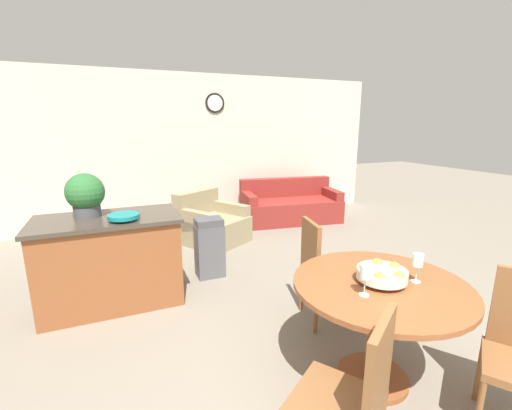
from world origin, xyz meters
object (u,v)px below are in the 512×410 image
Objects in this scene: dining_chair_near_left at (352,396)px; teal_bowl at (124,216)px; trash_bin at (210,248)px; wine_glass_left at (366,273)px; potted_plant at (85,194)px; wine_glass_right at (418,261)px; couch at (290,206)px; dining_table at (379,306)px; armchair at (211,225)px; kitchen_island at (111,261)px; dining_chair_far_side at (321,267)px; fruit_bowl at (382,274)px.

teal_bowl is at bearing 77.76° from dining_chair_near_left.
dining_chair_near_left is at bearing -90.48° from trash_bin.
potted_plant is at bearing 127.98° from wine_glass_left.
wine_glass_right is 4.28m from couch.
wine_glass_left is 0.45m from wine_glass_right.
dining_table reaches higher than trash_bin.
teal_bowl is 2.19m from armchair.
wine_glass_right is 0.70× the size of teal_bowl.
kitchen_island is (-1.71, 1.93, -0.13)m from dining_table.
dining_chair_far_side is 2.10m from kitchen_island.
dining_chair_far_side reaches higher than couch.
dining_table is at bearing -48.32° from teal_bowl.
teal_bowl is 0.67× the size of potted_plant.
wine_glass_left is 0.15× the size of kitchen_island.
dining_chair_near_left is 2.94× the size of fruit_bowl.
dining_table is 3.40m from armchair.
dining_table is 1.22× the size of dining_chair_near_left.
dining_chair_far_side is 3.36× the size of teal_bowl.
dining_chair_near_left is at bearing -133.60° from wine_glass_left.
teal_bowl is (-1.78, 1.82, 0.04)m from wine_glass_right.
teal_bowl reaches higher than wine_glass_left.
dining_chair_near_left and dining_chair_far_side have the same top height.
kitchen_island is (-1.07, 2.46, -0.07)m from dining_chair_near_left.
dining_table is 0.24m from fruit_bowl.
dining_chair_near_left reaches higher than kitchen_island.
dining_chair_near_left reaches higher than fruit_bowl.
dining_chair_far_side reaches higher than armchair.
potted_plant is 3.95m from couch.
trash_bin is 0.38× the size of couch.
wine_glass_left is at bearing -80.15° from trash_bin.
fruit_bowl is at bearing -74.13° from trash_bin.
wine_glass_left is (-0.30, -0.92, 0.38)m from dining_chair_far_side.
kitchen_island is 1.90× the size of trash_bin.
fruit_bowl is 1.14× the size of teal_bowl.
dining_chair_far_side is 0.51× the size of couch.
teal_bowl is (-1.55, 1.74, 0.37)m from dining_table.
couch is at bearing 167.17° from dining_chair_far_side.
armchair is at bearing 39.89° from potted_plant.
dining_table is 3.58× the size of fruit_bowl.
potted_plant reaches higher than teal_bowl.
couch is (2.07, 1.80, -0.08)m from trash_bin.
wine_glass_right is (0.15, -0.90, 0.38)m from dining_chair_far_side.
teal_bowl is 3.80m from couch.
wine_glass_right is 2.82m from kitchen_island.
fruit_bowl reaches higher than couch.
wine_glass_right is 3.55m from armchair.
teal_bowl is (-1.33, 1.84, 0.04)m from wine_glass_left.
dining_chair_far_side is 2.94× the size of fruit_bowl.
armchair reaches higher than trash_bin.
wine_glass_left is 0.47× the size of potted_plant.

